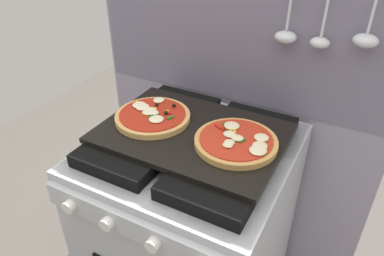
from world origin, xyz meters
The scene contains 5 objects.
kitchen_backsplash centered at (0.00, 0.33, 0.79)m, with size 1.10×0.09×1.55m.
stove centered at (0.00, 0.00, 0.45)m, with size 0.60×0.64×0.90m.
baking_tray centered at (0.00, 0.00, 0.91)m, with size 0.54×0.38×0.02m, color black.
pizza_left centered at (-0.14, 0.00, 0.93)m, with size 0.23×0.23×0.03m.
pizza_right centered at (0.14, 0.00, 0.93)m, with size 0.23×0.23×0.03m.
Camera 1 is at (0.43, -0.80, 1.51)m, focal length 34.00 mm.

